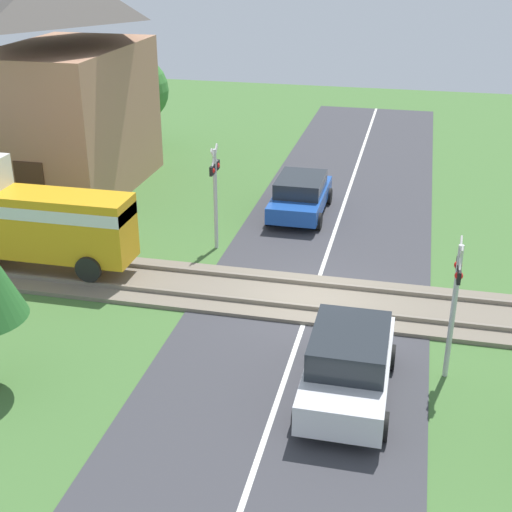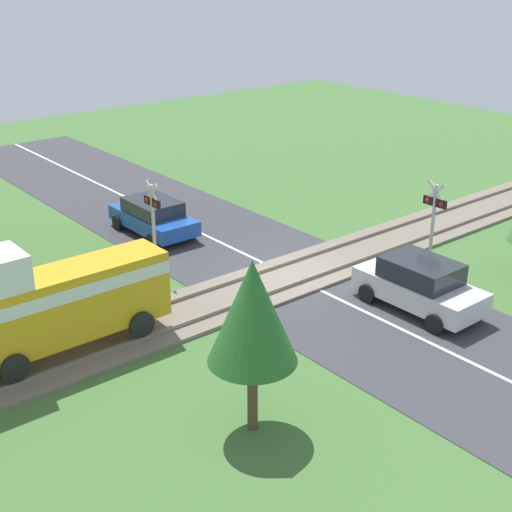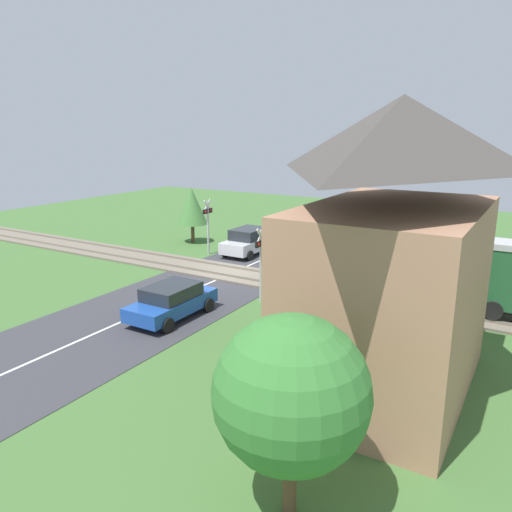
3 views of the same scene
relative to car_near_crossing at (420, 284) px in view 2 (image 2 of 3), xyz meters
The scene contains 8 objects.
ground_plane 4.51m from the car_near_crossing, 18.96° to the left, with size 60.00×60.00×0.00m, color #426B33.
road_surface 4.51m from the car_near_crossing, 18.96° to the left, with size 48.00×6.40×0.02m.
track_bed 4.50m from the car_near_crossing, 18.96° to the left, with size 2.80×48.00×0.24m.
car_near_crossing is the anchor object (origin of this frame).
car_far_side 11.05m from the car_near_crossing, 15.10° to the left, with size 4.01×1.92×1.40m.
crossing_signal_west_approach 2.80m from the car_near_crossing, 58.81° to the right, with size 0.90×0.18×3.38m.
crossing_signal_east_approach 8.78m from the car_near_crossing, 35.09° to the left, with size 0.90×0.18×3.38m.
tree_roadside_hedge 8.17m from the car_near_crossing, 100.71° to the left, with size 2.01×2.01×4.21m.
Camera 2 is at (-16.24, 14.86, 10.03)m, focal length 50.00 mm.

